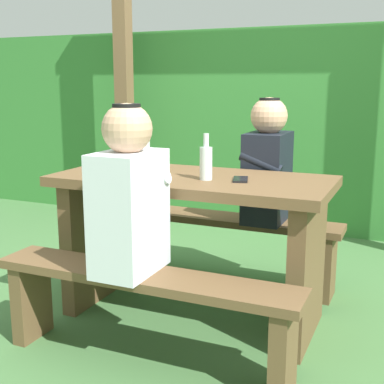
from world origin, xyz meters
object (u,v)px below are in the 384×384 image
(picnic_table, at_px, (192,223))
(drinking_glass, at_px, (163,165))
(bottle_left, at_px, (206,162))
(person_white_shirt, at_px, (129,196))
(person_black_coat, at_px, (267,165))
(bench_near, at_px, (144,299))
(bench_far, at_px, (226,235))
(cell_phone, at_px, (240,179))
(bottle_right, at_px, (144,155))

(picnic_table, height_order, drinking_glass, drinking_glass)
(bottle_left, bearing_deg, drinking_glass, 163.32)
(picnic_table, relative_size, person_white_shirt, 1.95)
(person_black_coat, height_order, bottle_left, person_black_coat)
(person_black_coat, bearing_deg, bench_near, -103.32)
(bench_far, height_order, cell_phone, cell_phone)
(person_white_shirt, bearing_deg, bottle_left, 70.57)
(bench_far, bearing_deg, person_white_shirt, -93.35)
(picnic_table, relative_size, cell_phone, 10.00)
(cell_phone, bearing_deg, bottle_left, -179.72)
(bench_near, bearing_deg, drinking_glass, 107.85)
(person_black_coat, bearing_deg, person_white_shirt, -106.50)
(person_white_shirt, bearing_deg, bottle_right, 112.22)
(bench_near, height_order, bottle_left, bottle_left)
(person_white_shirt, height_order, bottle_left, person_white_shirt)
(person_black_coat, distance_m, cell_phone, 0.54)
(bench_far, xyz_separation_m, drinking_glass, (-0.18, -0.51, 0.50))
(bench_near, xyz_separation_m, bottle_right, (-0.27, 0.52, 0.55))
(drinking_glass, distance_m, bottle_left, 0.29)
(bench_far, xyz_separation_m, cell_phone, (0.26, -0.54, 0.46))
(bench_far, bearing_deg, person_black_coat, -0.76)
(cell_phone, bearing_deg, person_white_shirt, -138.81)
(bench_near, distance_m, bottle_right, 0.80)
(bench_far, relative_size, person_white_shirt, 1.95)
(picnic_table, height_order, person_white_shirt, person_white_shirt)
(picnic_table, bearing_deg, bench_near, -90.00)
(person_white_shirt, height_order, bottle_right, person_white_shirt)
(person_white_shirt, bearing_deg, bench_near, -3.09)
(bench_near, relative_size, cell_phone, 10.00)
(drinking_glass, distance_m, bottle_right, 0.11)
(picnic_table, xyz_separation_m, person_black_coat, (0.25, 0.52, 0.24))
(person_white_shirt, distance_m, bottle_left, 0.50)
(bottle_left, xyz_separation_m, cell_phone, (0.16, 0.05, -0.08))
(drinking_glass, xyz_separation_m, bottle_left, (0.28, -0.08, 0.04))
(bench_near, bearing_deg, bench_far, 90.00)
(person_black_coat, relative_size, bottle_left, 3.18)
(bench_near, height_order, drinking_glass, drinking_glass)
(person_black_coat, bearing_deg, bottle_right, -134.57)
(person_white_shirt, xyz_separation_m, person_black_coat, (0.31, 1.05, 0.00))
(person_black_coat, bearing_deg, bottle_left, -104.13)
(drinking_glass, bearing_deg, person_white_shirt, -78.09)
(person_white_shirt, bearing_deg, drinking_glass, 101.91)
(bottle_right, bearing_deg, drinking_glass, 15.44)
(bottle_left, bearing_deg, picnic_table, 148.30)
(bottle_right, bearing_deg, bench_near, -62.34)
(picnic_table, xyz_separation_m, bottle_left, (0.10, -0.06, 0.33))
(bench_near, xyz_separation_m, drinking_glass, (-0.18, 0.55, 0.50))
(person_white_shirt, relative_size, drinking_glass, 7.98)
(drinking_glass, distance_m, cell_phone, 0.44)
(picnic_table, xyz_separation_m, person_white_shirt, (-0.06, -0.52, 0.24))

